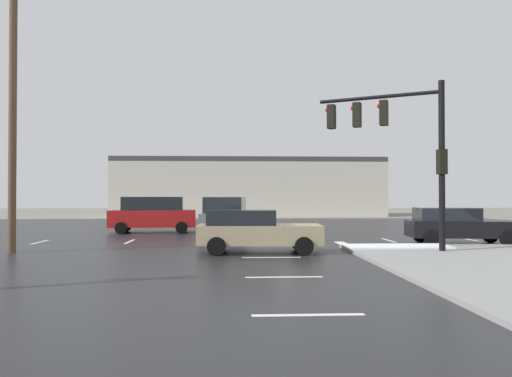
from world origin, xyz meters
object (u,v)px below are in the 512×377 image
Objects in this scene: sedan_black at (458,225)px; suv_red at (153,214)px; sedan_tan at (255,230)px; suv_grey at (226,217)px; utility_pole_mid at (13,104)px; traffic_signal_mast at (399,136)px.

suv_red is (-14.17, 7.57, 0.24)m from sedan_black.
sedan_tan is 0.92× the size of suv_grey.
utility_pole_mid reaches higher than sedan_black.
suv_grey reaches higher than sedan_black.
sedan_black is 16.07m from suv_red.
suv_red is 5.78m from suv_grey.
sedan_black is (8.84, 2.54, 0.00)m from sedan_tan.
sedan_black is 0.95× the size of suv_red.
sedan_tan is (-5.42, 0.02, -3.49)m from traffic_signal_mast.
sedan_black is 0.44× the size of utility_pole_mid.
suv_grey is at bearing 36.10° from utility_pole_mid.
utility_pole_mid reaches higher than suv_grey.
traffic_signal_mast reaches higher than suv_grey.
suv_red is 1.00× the size of suv_grey.
sedan_black is at bearing 75.55° from suv_grey.
sedan_tan is 9.20m from sedan_black.
suv_red is 11.22m from utility_pole_mid.
suv_red reaches higher than sedan_tan.
suv_grey is at bearing 102.76° from sedan_tan.
utility_pole_mid is (-14.35, 0.45, 1.14)m from traffic_signal_mast.
traffic_signal_mast reaches higher than suv_red.
sedan_black is at bearing -32.36° from suv_red.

